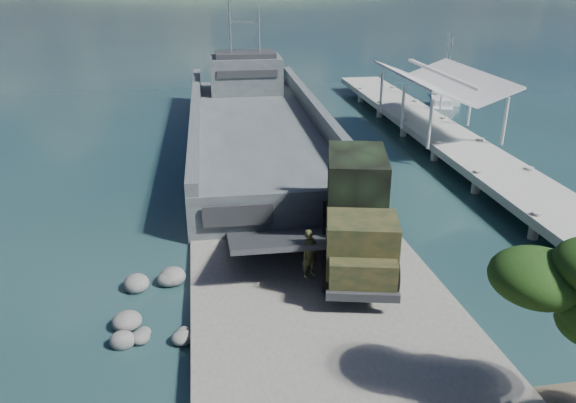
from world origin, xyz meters
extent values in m
plane|color=#1A3C3F|center=(0.00, 0.00, 0.00)|extent=(1400.00, 1400.00, 0.00)
cube|color=#66645D|center=(0.00, -1.00, 0.25)|extent=(10.00, 18.00, 0.50)
cube|color=#9A9B91|center=(13.00, 18.00, 1.00)|extent=(4.00, 44.00, 0.50)
cube|color=#3E464A|center=(-0.10, 21.54, 0.47)|extent=(10.01, 31.29, 2.59)
cube|color=#3E464A|center=(-4.45, 21.63, 2.38)|extent=(1.31, 31.09, 1.35)
cube|color=#3E464A|center=(4.26, 21.44, 2.38)|extent=(1.31, 31.09, 1.35)
cube|color=#3E464A|center=(-0.44, 6.10, 1.04)|extent=(9.33, 0.62, 2.69)
cube|color=#3E464A|center=(0.13, 31.90, 3.32)|extent=(6.31, 4.28, 3.11)
cube|color=#2A2C2F|center=(0.13, 31.90, 5.08)|extent=(5.25, 3.43, 0.41)
cylinder|color=#999B9E|center=(-1.11, 31.93, 7.46)|extent=(0.17, 0.17, 5.18)
cylinder|color=#999B9E|center=(1.38, 31.87, 6.94)|extent=(0.17, 0.17, 4.14)
cylinder|color=black|center=(0.34, 0.29, 1.19)|extent=(0.77, 1.45, 1.38)
cylinder|color=black|center=(2.72, -0.25, 1.19)|extent=(0.77, 1.45, 1.38)
cylinder|color=black|center=(1.14, 3.81, 1.19)|extent=(0.77, 1.45, 1.38)
cylinder|color=black|center=(3.52, 3.26, 1.19)|extent=(0.77, 1.45, 1.38)
cylinder|color=black|center=(1.62, 5.88, 1.19)|extent=(0.77, 1.45, 1.38)
cylinder|color=black|center=(3.99, 5.33, 1.19)|extent=(0.77, 1.45, 1.38)
cube|color=black|center=(2.19, 2.92, 1.35)|extent=(4.07, 8.38, 0.27)
cube|color=black|center=(1.55, 0.12, 2.46)|extent=(3.06, 2.66, 2.12)
cube|color=black|center=(1.27, -1.12, 1.93)|extent=(2.59, 1.48, 1.06)
cube|color=black|center=(2.52, 4.36, 1.72)|extent=(3.68, 5.35, 0.37)
cube|color=black|center=(2.57, 4.57, 3.26)|extent=(3.38, 4.50, 2.65)
cube|color=#2A2C2F|center=(1.15, -1.64, 1.30)|extent=(2.65, 0.85, 0.32)
imported|color=black|center=(-0.32, 0.79, 1.50)|extent=(0.87, 0.78, 1.99)
cube|color=silver|center=(17.79, 29.57, 0.27)|extent=(3.74, 6.11, 0.96)
cube|color=silver|center=(17.41, 28.57, 0.91)|extent=(2.02, 2.14, 0.64)
cylinder|color=#999B9E|center=(17.79, 29.57, 3.75)|extent=(0.11, 0.11, 6.43)
cube|color=silver|center=(19.88, 33.26, 0.23)|extent=(2.41, 5.28, 0.83)
cube|color=silver|center=(19.71, 32.35, 0.79)|extent=(1.55, 1.70, 0.56)
cylinder|color=#999B9E|center=(19.88, 33.26, 3.24)|extent=(0.09, 0.09, 5.55)
ellipsoid|color=black|center=(4.06, -6.88, 4.87)|extent=(2.44, 2.44, 1.39)
camera|label=1|loc=(-4.28, -18.16, 12.24)|focal=35.00mm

